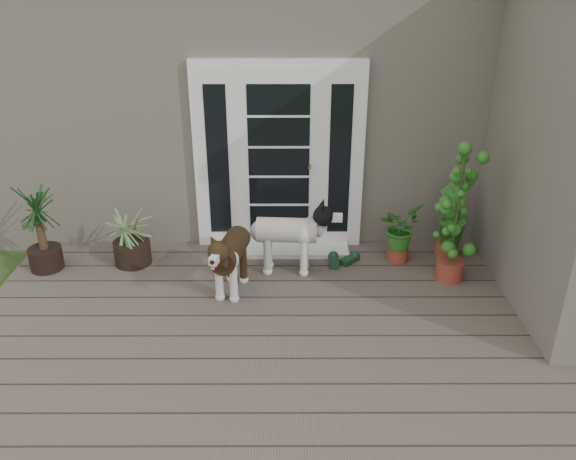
{
  "coord_description": "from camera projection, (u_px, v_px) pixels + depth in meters",
  "views": [
    {
      "loc": [
        -0.11,
        -3.65,
        3.26
      ],
      "look_at": [
        -0.1,
        1.75,
        0.7
      ],
      "focal_mm": 36.43,
      "sensor_mm": 36.0,
      "label": 1
    }
  ],
  "objects": [
    {
      "name": "herb_b",
      "position": [
        449.0,
        231.0,
        6.58
      ],
      "size": [
        0.56,
        0.56,
        0.62
      ],
      "primitive_type": "imported",
      "rotation": [
        0.0,
        0.0,
        2.06
      ],
      "color": "#225518",
      "rests_on": "deck"
    },
    {
      "name": "spider_plant",
      "position": [
        130.0,
        234.0,
        6.4
      ],
      "size": [
        0.75,
        0.75,
        0.72
      ],
      "primitive_type": null,
      "rotation": [
        0.0,
        0.0,
        -0.13
      ],
      "color": "#7C925A",
      "rests_on": "deck"
    },
    {
      "name": "herb_a",
      "position": [
        399.0,
        236.0,
        6.48
      ],
      "size": [
        0.66,
        0.66,
        0.6
      ],
      "primitive_type": "imported",
      "rotation": [
        0.0,
        0.0,
        0.94
      ],
      "color": "#2A5B1A",
      "rests_on": "deck"
    },
    {
      "name": "deck",
      "position": [
        300.0,
        364.0,
        5.03
      ],
      "size": [
        6.2,
        4.6,
        0.12
      ],
      "primitive_type": "cube",
      "color": "#6B5B4C",
      "rests_on": "ground"
    },
    {
      "name": "sapling",
      "position": [
        457.0,
        212.0,
        5.9
      ],
      "size": [
        0.49,
        0.49,
        1.56
      ],
      "primitive_type": null,
      "rotation": [
        0.0,
        0.0,
        -0.07
      ],
      "color": "#1C5E1A",
      "rests_on": "deck"
    },
    {
      "name": "white_dog",
      "position": [
        287.0,
        241.0,
        6.23
      ],
      "size": [
        0.88,
        0.42,
        0.72
      ],
      "primitive_type": null,
      "rotation": [
        0.0,
        0.0,
        -1.63
      ],
      "color": "white",
      "rests_on": "deck"
    },
    {
      "name": "door_step",
      "position": [
        279.0,
        249.0,
        6.8
      ],
      "size": [
        1.6,
        0.4,
        0.05
      ],
      "primitive_type": "cube",
      "color": "white",
      "rests_on": "deck"
    },
    {
      "name": "clog_left",
      "position": [
        334.0,
        261.0,
        6.5
      ],
      "size": [
        0.14,
        0.3,
        0.09
      ],
      "primitive_type": null,
      "rotation": [
        0.0,
        0.0,
        -0.02
      ],
      "color": "#15341D",
      "rests_on": "deck"
    },
    {
      "name": "clog_right",
      "position": [
        350.0,
        259.0,
        6.54
      ],
      "size": [
        0.3,
        0.3,
        0.09
      ],
      "primitive_type": null,
      "rotation": [
        0.0,
        0.0,
        -0.77
      ],
      "color": "#15351D",
      "rests_on": "deck"
    },
    {
      "name": "house_main",
      "position": [
        295.0,
        87.0,
        8.23
      ],
      "size": [
        7.4,
        4.0,
        3.1
      ],
      "primitive_type": "cube",
      "color": "#665E54",
      "rests_on": "ground"
    },
    {
      "name": "herb_c",
      "position": [
        510.0,
        243.0,
        6.44
      ],
      "size": [
        0.45,
        0.45,
        0.5
      ],
      "primitive_type": "imported",
      "rotation": [
        0.0,
        0.0,
        3.96
      ],
      "color": "#205D1A",
      "rests_on": "deck"
    },
    {
      "name": "brindle_dog",
      "position": [
        231.0,
        261.0,
        5.86
      ],
      "size": [
        0.51,
        0.88,
        0.69
      ],
      "primitive_type": null,
      "rotation": [
        0.0,
        0.0,
        2.94
      ],
      "color": "#332112",
      "rests_on": "deck"
    },
    {
      "name": "door_unit",
      "position": [
        279.0,
        158.0,
        6.53
      ],
      "size": [
        1.9,
        0.14,
        2.15
      ],
      "primitive_type": "cube",
      "color": "white",
      "rests_on": "deck"
    },
    {
      "name": "yucca",
      "position": [
        40.0,
        228.0,
        6.23
      ],
      "size": [
        0.87,
        0.87,
        0.98
      ],
      "primitive_type": null,
      "rotation": [
        0.0,
        0.0,
        0.37
      ],
      "color": "black",
      "rests_on": "deck"
    }
  ]
}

